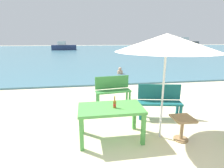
{
  "coord_description": "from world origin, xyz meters",
  "views": [
    {
      "loc": [
        -1.4,
        -3.09,
        2.2
      ],
      "look_at": [
        -0.43,
        3.0,
        0.6
      ],
      "focal_mm": 28.1,
      "sensor_mm": 36.0,
      "label": 1
    }
  ],
  "objects_px": {
    "beer_bottle_amber": "(115,104)",
    "boat_barge": "(185,43)",
    "picnic_table_green": "(111,112)",
    "bench_teal_center": "(159,99)",
    "boat_fishing_trawler": "(171,46)",
    "patio_umbrella": "(167,43)",
    "boat_tanker": "(64,47)",
    "swimmer_person": "(120,71)",
    "side_table_wood": "(182,125)",
    "bench_green_right": "(113,88)"
  },
  "relations": [
    {
      "from": "beer_bottle_amber",
      "to": "boat_tanker",
      "type": "distance_m",
      "value": 32.25
    },
    {
      "from": "beer_bottle_amber",
      "to": "bench_green_right",
      "type": "xyz_separation_m",
      "value": [
        0.33,
        2.28,
        -0.31
      ]
    },
    {
      "from": "patio_umbrella",
      "to": "boat_barge",
      "type": "height_order",
      "value": "boat_barge"
    },
    {
      "from": "boat_fishing_trawler",
      "to": "boat_tanker",
      "type": "xyz_separation_m",
      "value": [
        -24.08,
        -4.02,
        0.13
      ]
    },
    {
      "from": "patio_umbrella",
      "to": "boat_barge",
      "type": "xyz_separation_m",
      "value": [
        25.89,
        42.27,
        -1.13
      ]
    },
    {
      "from": "bench_teal_center",
      "to": "boat_tanker",
      "type": "bearing_deg",
      "value": 100.73
    },
    {
      "from": "beer_bottle_amber",
      "to": "side_table_wood",
      "type": "distance_m",
      "value": 1.57
    },
    {
      "from": "patio_umbrella",
      "to": "picnic_table_green",
      "type": "bearing_deg",
      "value": 174.0
    },
    {
      "from": "swimmer_person",
      "to": "boat_fishing_trawler",
      "type": "height_order",
      "value": "boat_fishing_trawler"
    },
    {
      "from": "beer_bottle_amber",
      "to": "boat_fishing_trawler",
      "type": "bearing_deg",
      "value": 61.34
    },
    {
      "from": "picnic_table_green",
      "to": "boat_fishing_trawler",
      "type": "bearing_deg",
      "value": 61.21
    },
    {
      "from": "bench_green_right",
      "to": "patio_umbrella",
      "type": "bearing_deg",
      "value": -73.02
    },
    {
      "from": "side_table_wood",
      "to": "bench_teal_center",
      "type": "bearing_deg",
      "value": 90.53
    },
    {
      "from": "swimmer_person",
      "to": "patio_umbrella",
      "type": "bearing_deg",
      "value": -94.13
    },
    {
      "from": "side_table_wood",
      "to": "boat_tanker",
      "type": "height_order",
      "value": "boat_tanker"
    },
    {
      "from": "picnic_table_green",
      "to": "boat_tanker",
      "type": "bearing_deg",
      "value": 97.75
    },
    {
      "from": "bench_teal_center",
      "to": "swimmer_person",
      "type": "bearing_deg",
      "value": 89.02
    },
    {
      "from": "bench_teal_center",
      "to": "boat_tanker",
      "type": "xyz_separation_m",
      "value": [
        -5.87,
        30.99,
        0.14
      ]
    },
    {
      "from": "bench_green_right",
      "to": "boat_fishing_trawler",
      "type": "distance_m",
      "value": 38.84
    },
    {
      "from": "patio_umbrella",
      "to": "side_table_wood",
      "type": "relative_size",
      "value": 4.26
    },
    {
      "from": "beer_bottle_amber",
      "to": "boat_fishing_trawler",
      "type": "distance_m",
      "value": 40.99
    },
    {
      "from": "picnic_table_green",
      "to": "boat_barge",
      "type": "xyz_separation_m",
      "value": [
        27.01,
        42.16,
        0.34
      ]
    },
    {
      "from": "patio_umbrella",
      "to": "boat_fishing_trawler",
      "type": "relative_size",
      "value": 0.64
    },
    {
      "from": "bench_teal_center",
      "to": "swimmer_person",
      "type": "distance_m",
      "value": 6.1
    },
    {
      "from": "picnic_table_green",
      "to": "side_table_wood",
      "type": "bearing_deg",
      "value": -11.25
    },
    {
      "from": "boat_fishing_trawler",
      "to": "bench_green_right",
      "type": "bearing_deg",
      "value": -119.84
    },
    {
      "from": "side_table_wood",
      "to": "bench_green_right",
      "type": "xyz_separation_m",
      "value": [
        -1.14,
        2.53,
        0.19
      ]
    },
    {
      "from": "patio_umbrella",
      "to": "bench_green_right",
      "type": "height_order",
      "value": "patio_umbrella"
    },
    {
      "from": "side_table_wood",
      "to": "boat_barge",
      "type": "relative_size",
      "value": 0.08
    },
    {
      "from": "beer_bottle_amber",
      "to": "boat_barge",
      "type": "distance_m",
      "value": 50.08
    },
    {
      "from": "bench_teal_center",
      "to": "boat_fishing_trawler",
      "type": "distance_m",
      "value": 39.46
    },
    {
      "from": "swimmer_person",
      "to": "beer_bottle_amber",
      "type": "bearing_deg",
      "value": -102.47
    },
    {
      "from": "patio_umbrella",
      "to": "bench_teal_center",
      "type": "xyz_separation_m",
      "value": [
        0.41,
        1.02,
        -1.58
      ]
    },
    {
      "from": "side_table_wood",
      "to": "picnic_table_green",
      "type": "bearing_deg",
      "value": 168.75
    },
    {
      "from": "side_table_wood",
      "to": "beer_bottle_amber",
      "type": "bearing_deg",
      "value": 170.28
    },
    {
      "from": "boat_tanker",
      "to": "boat_barge",
      "type": "bearing_deg",
      "value": 18.13
    },
    {
      "from": "picnic_table_green",
      "to": "bench_teal_center",
      "type": "bearing_deg",
      "value": 30.55
    },
    {
      "from": "patio_umbrella",
      "to": "swimmer_person",
      "type": "distance_m",
      "value": 7.37
    },
    {
      "from": "swimmer_person",
      "to": "bench_green_right",
      "type": "bearing_deg",
      "value": -104.45
    },
    {
      "from": "beer_bottle_amber",
      "to": "boat_barge",
      "type": "relative_size",
      "value": 0.04
    },
    {
      "from": "bench_green_right",
      "to": "boat_fishing_trawler",
      "type": "bearing_deg",
      "value": 60.16
    },
    {
      "from": "picnic_table_green",
      "to": "patio_umbrella",
      "type": "xyz_separation_m",
      "value": [
        1.12,
        -0.12,
        1.47
      ]
    },
    {
      "from": "picnic_table_green",
      "to": "beer_bottle_amber",
      "type": "height_order",
      "value": "beer_bottle_amber"
    },
    {
      "from": "boat_tanker",
      "to": "beer_bottle_amber",
      "type": "bearing_deg",
      "value": -82.13
    },
    {
      "from": "picnic_table_green",
      "to": "bench_teal_center",
      "type": "xyz_separation_m",
      "value": [
        1.53,
        0.9,
        -0.11
      ]
    },
    {
      "from": "boat_barge",
      "to": "patio_umbrella",
      "type": "bearing_deg",
      "value": -121.49
    },
    {
      "from": "swimmer_person",
      "to": "boat_barge",
      "type": "xyz_separation_m",
      "value": [
        25.38,
        35.17,
        0.75
      ]
    },
    {
      "from": "bench_green_right",
      "to": "boat_barge",
      "type": "height_order",
      "value": "boat_barge"
    },
    {
      "from": "picnic_table_green",
      "to": "swimmer_person",
      "type": "height_order",
      "value": "picnic_table_green"
    },
    {
      "from": "bench_teal_center",
      "to": "picnic_table_green",
      "type": "bearing_deg",
      "value": -149.45
    }
  ]
}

